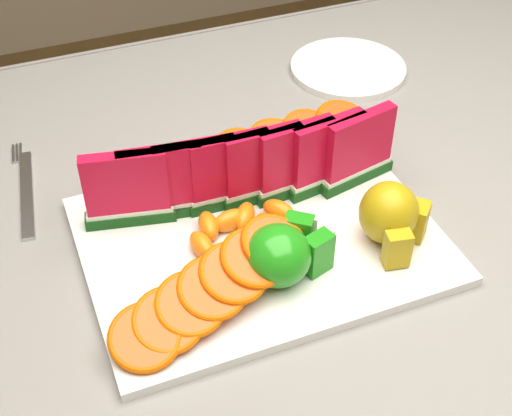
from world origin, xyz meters
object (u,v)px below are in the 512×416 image
object	(u,v)px
side_plate	(348,68)
platter	(260,240)
apple_cluster	(283,253)
fork	(26,189)
pear_cluster	(391,215)

from	to	relation	value
side_plate	platter	bearing A→B (deg)	-131.52
apple_cluster	side_plate	distance (m)	0.46
apple_cluster	platter	bearing A→B (deg)	89.93
side_plate	fork	bearing A→B (deg)	-167.90
platter	pear_cluster	world-z (taller)	pear_cluster
pear_cluster	side_plate	distance (m)	0.40
pear_cluster	side_plate	size ratio (longest dim) A/B	0.39
side_plate	fork	distance (m)	0.52
apple_cluster	side_plate	bearing A→B (deg)	53.80
apple_cluster	fork	bearing A→B (deg)	132.31
apple_cluster	side_plate	world-z (taller)	apple_cluster
platter	fork	bearing A→B (deg)	140.37
platter	side_plate	world-z (taller)	platter
apple_cluster	pear_cluster	bearing A→B (deg)	2.15
apple_cluster	pear_cluster	xyz separation A→B (m)	(0.13, 0.00, 0.01)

